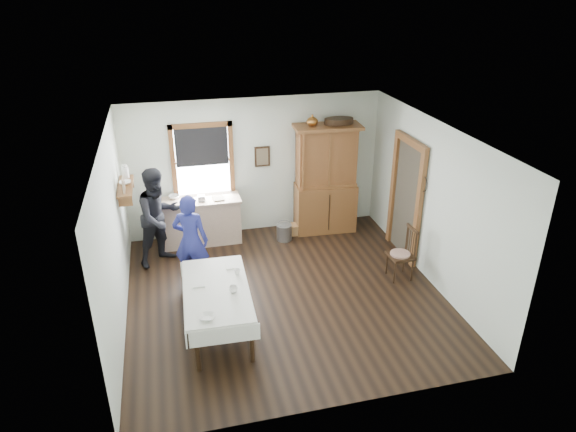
{
  "coord_description": "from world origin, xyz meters",
  "views": [
    {
      "loc": [
        -1.64,
        -6.87,
        4.74
      ],
      "look_at": [
        0.13,
        0.3,
        1.27
      ],
      "focal_mm": 32.0,
      "sensor_mm": 36.0,
      "label": 1
    }
  ],
  "objects_px": {
    "work_counter": "(200,221)",
    "figure_dark": "(159,220)",
    "spindle_chair": "(401,253)",
    "wicker_basket": "(296,229)",
    "china_hutch": "(326,179)",
    "dining_table": "(218,310)",
    "pail": "(284,232)",
    "woman_blue": "(191,244)"
  },
  "relations": [
    {
      "from": "china_hutch",
      "to": "dining_table",
      "type": "height_order",
      "value": "china_hutch"
    },
    {
      "from": "spindle_chair",
      "to": "pail",
      "type": "distance_m",
      "value": 2.45
    },
    {
      "from": "wicker_basket",
      "to": "woman_blue",
      "type": "relative_size",
      "value": 0.23
    },
    {
      "from": "spindle_chair",
      "to": "wicker_basket",
      "type": "height_order",
      "value": "spindle_chair"
    },
    {
      "from": "spindle_chair",
      "to": "figure_dark",
      "type": "height_order",
      "value": "figure_dark"
    },
    {
      "from": "work_counter",
      "to": "figure_dark",
      "type": "xyz_separation_m",
      "value": [
        -0.74,
        -0.58,
        0.37
      ]
    },
    {
      "from": "china_hutch",
      "to": "figure_dark",
      "type": "relative_size",
      "value": 1.32
    },
    {
      "from": "pail",
      "to": "wicker_basket",
      "type": "bearing_deg",
      "value": 32.2
    },
    {
      "from": "dining_table",
      "to": "wicker_basket",
      "type": "bearing_deg",
      "value": 55.23
    },
    {
      "from": "work_counter",
      "to": "wicker_basket",
      "type": "relative_size",
      "value": 4.55
    },
    {
      "from": "pail",
      "to": "woman_blue",
      "type": "distance_m",
      "value": 2.25
    },
    {
      "from": "spindle_chair",
      "to": "woman_blue",
      "type": "height_order",
      "value": "woman_blue"
    },
    {
      "from": "work_counter",
      "to": "china_hutch",
      "type": "relative_size",
      "value": 0.72
    },
    {
      "from": "work_counter",
      "to": "pail",
      "type": "distance_m",
      "value": 1.65
    },
    {
      "from": "dining_table",
      "to": "wicker_basket",
      "type": "distance_m",
      "value": 3.34
    },
    {
      "from": "woman_blue",
      "to": "dining_table",
      "type": "bearing_deg",
      "value": 121.22
    },
    {
      "from": "china_hutch",
      "to": "work_counter",
      "type": "bearing_deg",
      "value": -177.54
    },
    {
      "from": "china_hutch",
      "to": "pail",
      "type": "xyz_separation_m",
      "value": [
        -0.91,
        -0.26,
        -0.93
      ]
    },
    {
      "from": "work_counter",
      "to": "figure_dark",
      "type": "distance_m",
      "value": 1.01
    },
    {
      "from": "china_hutch",
      "to": "dining_table",
      "type": "relative_size",
      "value": 1.21
    },
    {
      "from": "figure_dark",
      "to": "woman_blue",
      "type": "bearing_deg",
      "value": -94.07
    },
    {
      "from": "china_hutch",
      "to": "wicker_basket",
      "type": "distance_m",
      "value": 1.17
    },
    {
      "from": "dining_table",
      "to": "woman_blue",
      "type": "xyz_separation_m",
      "value": [
        -0.25,
        1.39,
        0.39
      ]
    },
    {
      "from": "pail",
      "to": "wicker_basket",
      "type": "relative_size",
      "value": 0.92
    },
    {
      "from": "pail",
      "to": "woman_blue",
      "type": "xyz_separation_m",
      "value": [
        -1.85,
        -1.15,
        0.59
      ]
    },
    {
      "from": "china_hutch",
      "to": "woman_blue",
      "type": "bearing_deg",
      "value": -149.54
    },
    {
      "from": "china_hutch",
      "to": "figure_dark",
      "type": "xyz_separation_m",
      "value": [
        -3.24,
        -0.54,
        -0.27
      ]
    },
    {
      "from": "figure_dark",
      "to": "pail",
      "type": "bearing_deg",
      "value": -26.24
    },
    {
      "from": "work_counter",
      "to": "wicker_basket",
      "type": "height_order",
      "value": "work_counter"
    },
    {
      "from": "spindle_chair",
      "to": "pail",
      "type": "relative_size",
      "value": 2.94
    },
    {
      "from": "china_hutch",
      "to": "figure_dark",
      "type": "height_order",
      "value": "china_hutch"
    },
    {
      "from": "woman_blue",
      "to": "china_hutch",
      "type": "bearing_deg",
      "value": -131.79
    },
    {
      "from": "spindle_chair",
      "to": "figure_dark",
      "type": "distance_m",
      "value": 4.23
    },
    {
      "from": "dining_table",
      "to": "pail",
      "type": "xyz_separation_m",
      "value": [
        1.6,
        2.55,
        -0.2
      ]
    },
    {
      "from": "china_hutch",
      "to": "dining_table",
      "type": "distance_m",
      "value": 3.83
    },
    {
      "from": "woman_blue",
      "to": "work_counter",
      "type": "bearing_deg",
      "value": -78.69
    },
    {
      "from": "work_counter",
      "to": "dining_table",
      "type": "relative_size",
      "value": 0.87
    },
    {
      "from": "china_hutch",
      "to": "wicker_basket",
      "type": "height_order",
      "value": "china_hutch"
    },
    {
      "from": "china_hutch",
      "to": "dining_table",
      "type": "xyz_separation_m",
      "value": [
        -2.51,
        -2.8,
        -0.73
      ]
    },
    {
      "from": "wicker_basket",
      "to": "spindle_chair",
      "type": "bearing_deg",
      "value": -57.21
    },
    {
      "from": "pail",
      "to": "dining_table",
      "type": "bearing_deg",
      "value": -122.16
    },
    {
      "from": "dining_table",
      "to": "pail",
      "type": "distance_m",
      "value": 3.01
    }
  ]
}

